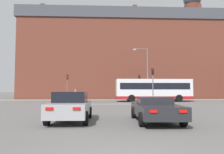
# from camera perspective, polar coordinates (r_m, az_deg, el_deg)

# --- Properties ---
(stop_line_strip) EXTENTS (9.26, 0.30, 0.01)m
(stop_line_strip) POSITION_cam_1_polar(r_m,az_deg,el_deg) (25.54, -1.54, -7.08)
(stop_line_strip) COLOR silver
(stop_line_strip) RESTS_ON ground_plane
(far_pavement) EXTENTS (70.29, 2.50, 0.01)m
(far_pavement) POSITION_cam_1_polar(r_m,az_deg,el_deg) (36.96, -1.92, -5.99)
(far_pavement) COLOR #A09B91
(far_pavement) RESTS_ON ground_plane
(brick_civic_building) EXTENTS (39.95, 12.72, 23.47)m
(brick_civic_building) POSITION_cam_1_polar(r_m,az_deg,el_deg) (46.25, 2.67, 5.39)
(brick_civic_building) COLOR brown
(brick_civic_building) RESTS_ON ground_plane
(car_saloon_left) EXTENTS (2.01, 4.33, 1.51)m
(car_saloon_left) POSITION_cam_1_polar(r_m,az_deg,el_deg) (11.51, -10.69, -7.53)
(car_saloon_left) COLOR #9E9EA3
(car_saloon_left) RESTS_ON ground_plane
(car_roadster_right) EXTENTS (2.16, 4.87, 1.25)m
(car_roadster_right) POSITION_cam_1_polar(r_m,az_deg,el_deg) (11.41, 11.17, -8.14)
(car_roadster_right) COLOR #232328
(car_roadster_right) RESTS_ON ground_plane
(bus_crossing_lead) EXTENTS (10.67, 2.67, 3.18)m
(bus_crossing_lead) POSITION_cam_1_polar(r_m,az_deg,el_deg) (31.93, 10.72, -3.25)
(bus_crossing_lead) COLOR silver
(bus_crossing_lead) RESTS_ON ground_plane
(traffic_light_far_left) EXTENTS (0.26, 0.31, 4.20)m
(traffic_light_far_left) POSITION_cam_1_polar(r_m,az_deg,el_deg) (36.76, -11.59, -1.53)
(traffic_light_far_left) COLOR slate
(traffic_light_far_left) RESTS_ON ground_plane
(traffic_light_far_right) EXTENTS (0.26, 0.31, 4.23)m
(traffic_light_far_right) POSITION_cam_1_polar(r_m,az_deg,el_deg) (36.59, 7.16, -1.54)
(traffic_light_far_right) COLOR slate
(traffic_light_far_right) RESTS_ON ground_plane
(traffic_light_near_right) EXTENTS (0.26, 0.31, 4.30)m
(traffic_light_near_right) POSITION_cam_1_polar(r_m,az_deg,el_deg) (27.06, 10.63, -0.73)
(traffic_light_near_right) COLOR slate
(traffic_light_near_right) RESTS_ON ground_plane
(street_lamp_junction) EXTENTS (2.16, 0.36, 7.65)m
(street_lamp_junction) POSITION_cam_1_polar(r_m,az_deg,el_deg) (31.32, 8.63, 2.11)
(street_lamp_junction) COLOR slate
(street_lamp_junction) RESTS_ON ground_plane
(pedestrian_waiting) EXTENTS (0.32, 0.44, 1.67)m
(pedestrian_waiting) POSITION_cam_1_polar(r_m,az_deg,el_deg) (38.09, 11.39, -4.39)
(pedestrian_waiting) COLOR black
(pedestrian_waiting) RESTS_ON ground_plane
(pedestrian_walking_east) EXTENTS (0.45, 0.36, 1.78)m
(pedestrian_walking_east) POSITION_cam_1_polar(r_m,az_deg,el_deg) (37.98, -9.54, -4.29)
(pedestrian_walking_east) COLOR black
(pedestrian_walking_east) RESTS_ON ground_plane
(tree_by_building) EXTENTS (4.11, 4.11, 6.23)m
(tree_by_building) POSITION_cam_1_polar(r_m,az_deg,el_deg) (43.62, -18.06, -0.11)
(tree_by_building) COLOR #4C3823
(tree_by_building) RESTS_ON ground_plane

